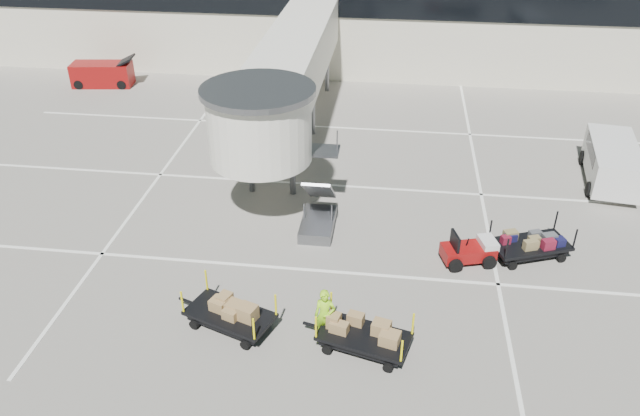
{
  "coord_description": "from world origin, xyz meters",
  "views": [
    {
      "loc": [
        1.6,
        -17.72,
        14.95
      ],
      "look_at": [
        -1.11,
        3.51,
        2.0
      ],
      "focal_mm": 35.0,
      "sensor_mm": 36.0,
      "label": 1
    }
  ],
  "objects_px": {
    "box_cart_near": "(361,335)",
    "minivan": "(612,159)",
    "box_cart_far": "(230,314)",
    "belt_loader": "(103,74)",
    "suitcase_cart": "(530,245)",
    "ground_worker": "(325,315)",
    "baggage_tug": "(470,251)"
  },
  "relations": [
    {
      "from": "box_cart_near",
      "to": "minivan",
      "type": "xyz_separation_m",
      "value": [
        11.37,
        13.31,
        0.64
      ]
    },
    {
      "from": "box_cart_far",
      "to": "belt_loader",
      "type": "xyz_separation_m",
      "value": [
        -14.66,
        22.73,
        0.21
      ]
    },
    {
      "from": "box_cart_near",
      "to": "box_cart_far",
      "type": "bearing_deg",
      "value": -170.34
    },
    {
      "from": "ground_worker",
      "to": "box_cart_near",
      "type": "bearing_deg",
      "value": -17.05
    },
    {
      "from": "belt_loader",
      "to": "box_cart_far",
      "type": "bearing_deg",
      "value": -64.33
    },
    {
      "from": "minivan",
      "to": "box_cart_far",
      "type": "bearing_deg",
      "value": -133.43
    },
    {
      "from": "suitcase_cart",
      "to": "belt_loader",
      "type": "relative_size",
      "value": 0.88
    },
    {
      "from": "minivan",
      "to": "box_cart_near",
      "type": "bearing_deg",
      "value": -122.81
    },
    {
      "from": "baggage_tug",
      "to": "suitcase_cart",
      "type": "height_order",
      "value": "suitcase_cart"
    },
    {
      "from": "box_cart_far",
      "to": "baggage_tug",
      "type": "bearing_deg",
      "value": 51.04
    },
    {
      "from": "box_cart_far",
      "to": "belt_loader",
      "type": "relative_size",
      "value": 0.87
    },
    {
      "from": "suitcase_cart",
      "to": "belt_loader",
      "type": "height_order",
      "value": "belt_loader"
    },
    {
      "from": "suitcase_cart",
      "to": "minivan",
      "type": "xyz_separation_m",
      "value": [
        4.91,
        7.16,
        0.65
      ]
    },
    {
      "from": "baggage_tug",
      "to": "minivan",
      "type": "height_order",
      "value": "minivan"
    },
    {
      "from": "belt_loader",
      "to": "box_cart_near",
      "type": "bearing_deg",
      "value": -57.4
    },
    {
      "from": "box_cart_far",
      "to": "ground_worker",
      "type": "xyz_separation_m",
      "value": [
        3.34,
        -0.09,
        0.42
      ]
    },
    {
      "from": "box_cart_far",
      "to": "minivan",
      "type": "distance_m",
      "value": 20.52
    },
    {
      "from": "minivan",
      "to": "baggage_tug",
      "type": "bearing_deg",
      "value": -125.57
    },
    {
      "from": "box_cart_near",
      "to": "belt_loader",
      "type": "height_order",
      "value": "belt_loader"
    },
    {
      "from": "suitcase_cart",
      "to": "ground_worker",
      "type": "distance_m",
      "value": 9.67
    },
    {
      "from": "box_cart_far",
      "to": "ground_worker",
      "type": "relative_size",
      "value": 1.94
    },
    {
      "from": "ground_worker",
      "to": "belt_loader",
      "type": "xyz_separation_m",
      "value": [
        -18.01,
        22.82,
        -0.21
      ]
    },
    {
      "from": "box_cart_far",
      "to": "minivan",
      "type": "xyz_separation_m",
      "value": [
        15.97,
        12.88,
        0.62
      ]
    },
    {
      "from": "ground_worker",
      "to": "box_cart_far",
      "type": "bearing_deg",
      "value": 176.83
    },
    {
      "from": "box_cart_far",
      "to": "ground_worker",
      "type": "height_order",
      "value": "ground_worker"
    },
    {
      "from": "suitcase_cart",
      "to": "box_cart_near",
      "type": "relative_size",
      "value": 1.01
    },
    {
      "from": "suitcase_cart",
      "to": "baggage_tug",
      "type": "bearing_deg",
      "value": 174.55
    },
    {
      "from": "minivan",
      "to": "belt_loader",
      "type": "relative_size",
      "value": 1.24
    },
    {
      "from": "box_cart_far",
      "to": "minivan",
      "type": "bearing_deg",
      "value": 59.54
    },
    {
      "from": "suitcase_cart",
      "to": "box_cart_far",
      "type": "height_order",
      "value": "suitcase_cart"
    },
    {
      "from": "box_cart_far",
      "to": "box_cart_near",
      "type": "bearing_deg",
      "value": 15.27
    },
    {
      "from": "belt_loader",
      "to": "suitcase_cart",
      "type": "bearing_deg",
      "value": -40.63
    }
  ]
}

